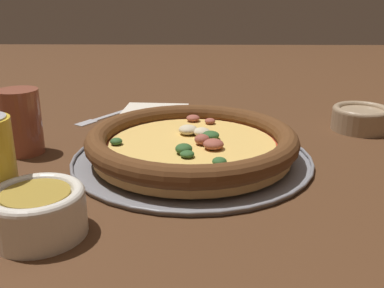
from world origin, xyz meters
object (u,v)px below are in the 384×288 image
Objects in this scene: pizza_tray at (192,158)px; pizza at (192,143)px; bowl_near at (37,210)px; bowl_far at (361,117)px; drinking_cup at (21,122)px; fork at (107,116)px; napkin at (155,110)px.

pizza_tray is 1.14× the size of pizza.
bowl_near is 0.63m from bowl_far.
pizza_tray is 0.28m from bowl_near.
bowl_near is 0.29m from drinking_cup.
fork is at bearing 170.73° from bowl_far.
drinking_cup is at bearing 173.37° from pizza_tray.
napkin is (-0.41, 0.12, -0.02)m from bowl_far.
pizza_tray is at bearing -149.35° from pizza.
pizza_tray is 0.29m from drinking_cup.
pizza is at bearing 30.65° from pizza_tray.
pizza reaches higher than pizza_tray.
pizza is 0.31m from napkin.
bowl_far reaches higher than pizza_tray.
bowl_far reaches higher than napkin.
bowl_near is at bearing -98.81° from napkin.
fork is (-0.19, 0.25, -0.00)m from pizza_tray.
drinking_cup reaches higher than napkin.
bowl_far is 1.02× the size of drinking_cup.
pizza is 0.28m from bowl_near.
drinking_cup is 0.65× the size of fork.
fork is at bearing 126.37° from pizza_tray.
pizza reaches higher than napkin.
bowl_far is at bearing -16.56° from napkin.
bowl_far is 0.66× the size of fork.
drinking_cup is (-0.61, -0.14, 0.03)m from bowl_far.
bowl_far is at bearing 38.88° from bowl_near.
pizza reaches higher than bowl_far.
napkin is at bearing 145.26° from fork.
napkin is (-0.09, 0.29, -0.03)m from pizza.
pizza is 0.29m from drinking_cup.
pizza_tray and napkin have the same top height.
pizza_tray is at bearing 53.55° from bowl_near.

